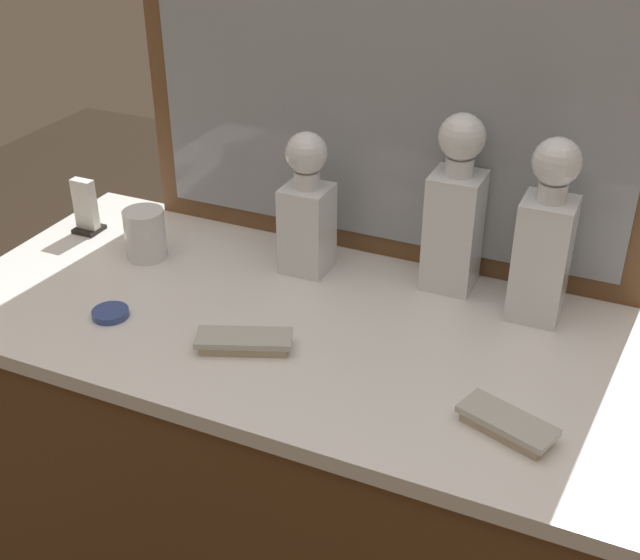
% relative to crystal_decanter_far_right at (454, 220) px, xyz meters
% --- Properties ---
extents(dresser, '(1.29, 0.58, 0.92)m').
position_rel_crystal_decanter_far_right_xyz_m(dresser, '(-0.16, -0.21, -0.59)').
color(dresser, brown).
rests_on(dresser, ground_plane).
extents(dresser_mirror, '(0.95, 0.03, 0.71)m').
position_rel_crystal_decanter_far_right_xyz_m(dresser_mirror, '(-0.16, 0.06, 0.23)').
color(dresser_mirror, brown).
rests_on(dresser_mirror, dresser).
extents(crystal_decanter_far_right, '(0.09, 0.09, 0.31)m').
position_rel_crystal_decanter_far_right_xyz_m(crystal_decanter_far_right, '(0.00, 0.00, 0.00)').
color(crystal_decanter_far_right, white).
rests_on(crystal_decanter_far_right, dresser).
extents(crystal_decanter_front, '(0.08, 0.08, 0.26)m').
position_rel_crystal_decanter_far_right_xyz_m(crystal_decanter_front, '(-0.25, -0.05, -0.02)').
color(crystal_decanter_front, white).
rests_on(crystal_decanter_front, dresser).
extents(crystal_decanter_far_left, '(0.08, 0.08, 0.31)m').
position_rel_crystal_decanter_far_right_xyz_m(crystal_decanter_far_left, '(0.16, -0.04, -0.00)').
color(crystal_decanter_far_left, white).
rests_on(crystal_decanter_far_left, dresser).
extents(crystal_tumbler_left, '(0.08, 0.08, 0.09)m').
position_rel_crystal_decanter_far_right_xyz_m(crystal_tumbler_left, '(-0.55, -0.13, -0.08)').
color(crystal_tumbler_left, white).
rests_on(crystal_tumbler_left, dresser).
extents(silver_brush_left, '(0.16, 0.11, 0.02)m').
position_rel_crystal_decanter_far_right_xyz_m(silver_brush_left, '(-0.23, -0.33, -0.11)').
color(silver_brush_left, '#B7A88C').
rests_on(silver_brush_left, dresser).
extents(silver_brush_far_left, '(0.14, 0.10, 0.02)m').
position_rel_crystal_decanter_far_right_xyz_m(silver_brush_far_left, '(0.18, -0.35, -0.11)').
color(silver_brush_far_left, '#B7A88C').
rests_on(silver_brush_far_left, dresser).
extents(porcelain_dish, '(0.06, 0.06, 0.01)m').
position_rel_crystal_decanter_far_right_xyz_m(porcelain_dish, '(-0.48, -0.34, -0.12)').
color(porcelain_dish, '#33478C').
rests_on(porcelain_dish, dresser).
extents(napkin_holder, '(0.05, 0.05, 0.11)m').
position_rel_crystal_decanter_far_right_xyz_m(napkin_holder, '(-0.72, -0.09, -0.08)').
color(napkin_holder, black).
rests_on(napkin_holder, dresser).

